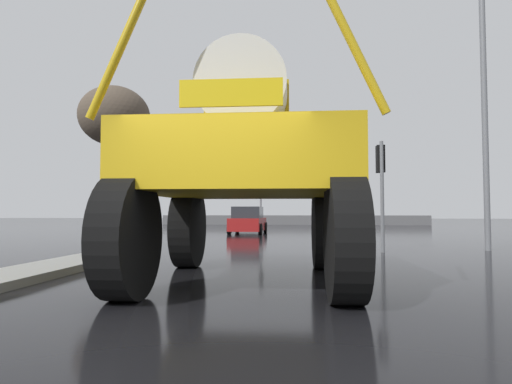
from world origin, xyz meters
TOP-DOWN VIEW (x-y plane):
  - ground_plane at (0.00, 18.00)m, footprint 120.00×120.00m
  - median_island at (-3.99, 3.39)m, footprint 1.25×9.32m
  - oversize_sprayer at (0.14, 2.83)m, footprint 4.14×5.39m
  - sedan_ahead at (-2.06, 19.44)m, footprint 1.90×4.11m
  - traffic_signal_near_left at (-5.00, 8.71)m, footprint 0.24×0.54m
  - traffic_signal_near_right at (3.50, 8.72)m, footprint 0.24×0.54m
  - traffic_signal_far_left at (-1.64, 22.63)m, footprint 0.24×0.55m
  - streetlight_near_right at (7.06, 9.50)m, footprint 2.34×0.24m
  - bare_tree_left at (-8.81, 16.57)m, footprint 3.68×3.68m
  - roadside_barrier at (0.00, 36.17)m, footprint 25.55×0.24m

SIDE VIEW (x-z plane):
  - ground_plane at x=0.00m, z-range 0.00..0.00m
  - median_island at x=-3.99m, z-range 0.00..0.15m
  - roadside_barrier at x=0.00m, z-range 0.00..0.90m
  - sedan_ahead at x=-2.06m, z-range -0.05..1.47m
  - oversize_sprayer at x=0.14m, z-range -0.31..4.23m
  - traffic_signal_near_right at x=3.50m, z-range 0.77..4.14m
  - traffic_signal_far_left at x=-1.64m, z-range 0.84..4.49m
  - traffic_signal_near_left at x=-5.00m, z-range 0.94..5.05m
  - streetlight_near_right at x=7.06m, z-range 0.51..9.49m
  - bare_tree_left at x=-8.81m, z-range 2.33..10.19m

